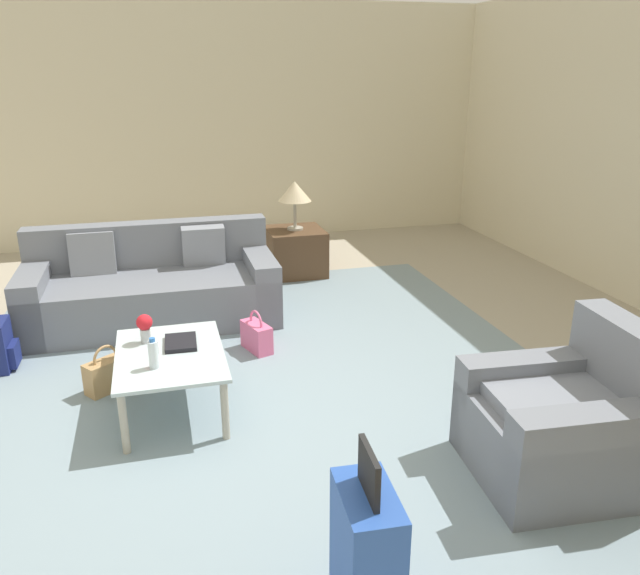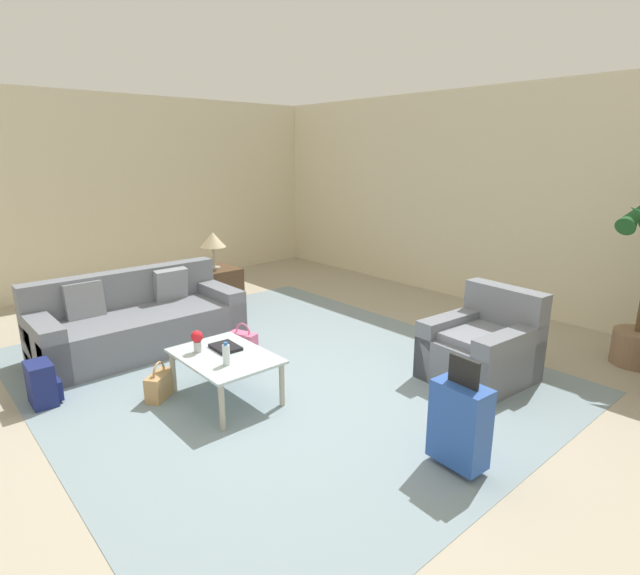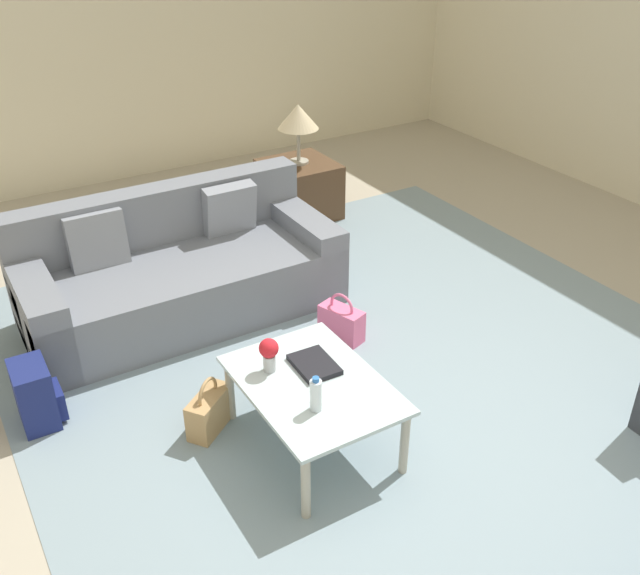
# 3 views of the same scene
# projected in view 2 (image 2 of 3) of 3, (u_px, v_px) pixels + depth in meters

# --- Properties ---
(ground_plane) EXTENTS (12.00, 12.00, 0.00)m
(ground_plane) POSITION_uv_depth(u_px,v_px,m) (296.00, 397.00, 4.64)
(ground_plane) COLOR #A89E89
(wall_back) EXTENTS (10.24, 0.12, 3.10)m
(wall_back) POSITION_uv_depth(u_px,v_px,m) (527.00, 202.00, 6.82)
(wall_back) COLOR beige
(wall_back) RESTS_ON ground
(wall_left) EXTENTS (0.12, 8.00, 3.10)m
(wall_left) POSITION_uv_depth(u_px,v_px,m) (96.00, 195.00, 7.90)
(wall_left) COLOR beige
(wall_left) RESTS_ON ground
(area_rug) EXTENTS (5.20, 4.40, 0.01)m
(area_rug) POSITION_uv_depth(u_px,v_px,m) (275.00, 370.00, 5.20)
(area_rug) COLOR gray
(area_rug) RESTS_ON ground
(couch) EXTENTS (0.99, 2.24, 0.86)m
(couch) POSITION_uv_depth(u_px,v_px,m) (137.00, 323.00, 5.77)
(couch) COLOR slate
(couch) RESTS_ON ground
(armchair) EXTENTS (0.92, 1.01, 0.90)m
(armchair) POSITION_uv_depth(u_px,v_px,m) (484.00, 350.00, 4.97)
(armchair) COLOR slate
(armchair) RESTS_ON ground
(coffee_table) EXTENTS (0.99, 0.71, 0.44)m
(coffee_table) POSITION_uv_depth(u_px,v_px,m) (225.00, 360.00, 4.51)
(coffee_table) COLOR silver
(coffee_table) RESTS_ON ground
(water_bottle) EXTENTS (0.06, 0.06, 0.20)m
(water_bottle) POSITION_uv_depth(u_px,v_px,m) (226.00, 354.00, 4.26)
(water_bottle) COLOR silver
(water_bottle) RESTS_ON coffee_table
(coffee_table_book) EXTENTS (0.29, 0.22, 0.03)m
(coffee_table_book) POSITION_uv_depth(u_px,v_px,m) (225.00, 347.00, 4.63)
(coffee_table_book) COLOR black
(coffee_table_book) RESTS_ON coffee_table
(flower_vase) EXTENTS (0.11, 0.11, 0.21)m
(flower_vase) POSITION_uv_depth(u_px,v_px,m) (197.00, 339.00, 4.53)
(flower_vase) COLOR #B2B7BC
(flower_vase) RESTS_ON coffee_table
(side_table) EXTENTS (0.63, 0.63, 0.52)m
(side_table) POSITION_uv_depth(u_px,v_px,m) (215.00, 285.00, 7.53)
(side_table) COLOR #513823
(side_table) RESTS_ON ground
(table_lamp) EXTENTS (0.37, 0.37, 0.55)m
(table_lamp) POSITION_uv_depth(u_px,v_px,m) (213.00, 241.00, 7.35)
(table_lamp) COLOR #ADA899
(table_lamp) RESTS_ON side_table
(suitcase_blue) EXTENTS (0.41, 0.24, 0.85)m
(suitcase_blue) POSITION_uv_depth(u_px,v_px,m) (460.00, 423.00, 3.51)
(suitcase_blue) COLOR #2851AD
(suitcase_blue) RESTS_ON ground
(handbag_pink) EXTENTS (0.35, 0.24, 0.36)m
(handbag_pink) POSITION_uv_depth(u_px,v_px,m) (243.00, 342.00, 5.63)
(handbag_pink) COLOR pink
(handbag_pink) RESTS_ON ground
(handbag_tan) EXTENTS (0.30, 0.34, 0.36)m
(handbag_tan) POSITION_uv_depth(u_px,v_px,m) (160.00, 385.00, 4.59)
(handbag_tan) COLOR tan
(handbag_tan) RESTS_ON ground
(backpack_navy) EXTENTS (0.30, 0.25, 0.40)m
(backpack_navy) POSITION_uv_depth(u_px,v_px,m) (42.00, 384.00, 4.46)
(backpack_navy) COLOR navy
(backpack_navy) RESTS_ON ground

